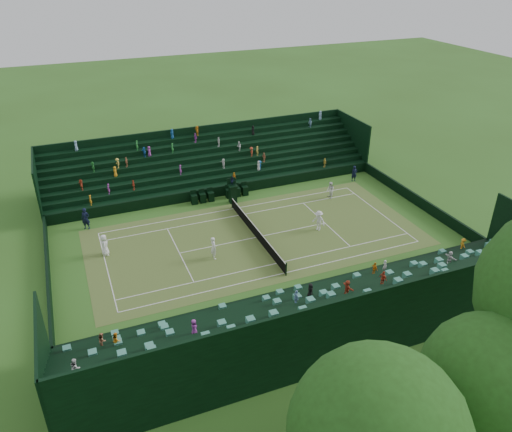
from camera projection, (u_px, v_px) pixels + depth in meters
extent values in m
plane|color=#31591C|center=(256.00, 238.00, 40.72)|extent=(160.00, 160.00, 0.00)
cube|color=#397828|center=(256.00, 237.00, 40.72)|extent=(12.97, 26.77, 0.01)
cube|color=black|center=(416.00, 200.00, 45.72)|extent=(17.17, 0.20, 1.00)
cube|color=black|center=(48.00, 274.00, 35.24)|extent=(17.17, 0.20, 1.00)
cube|color=black|center=(303.00, 291.00, 33.55)|extent=(0.20, 31.77, 1.00)
cube|color=black|center=(223.00, 191.00, 47.41)|extent=(0.20, 31.77, 1.00)
cube|color=black|center=(307.00, 295.00, 33.14)|extent=(0.80, 32.00, 1.00)
cube|color=black|center=(312.00, 299.00, 32.38)|extent=(0.80, 32.00, 1.45)
cube|color=black|center=(318.00, 304.00, 31.62)|extent=(0.80, 32.00, 1.90)
cube|color=black|center=(325.00, 308.00, 30.87)|extent=(0.80, 32.00, 2.35)
cube|color=black|center=(331.00, 313.00, 30.11)|extent=(0.80, 32.00, 2.80)
cube|color=black|center=(338.00, 318.00, 29.35)|extent=(0.80, 32.00, 3.25)
cube|color=black|center=(346.00, 324.00, 28.59)|extent=(0.80, 32.00, 3.70)
cube|color=black|center=(354.00, 329.00, 27.83)|extent=(0.80, 32.00, 4.15)
cube|color=black|center=(359.00, 330.00, 27.24)|extent=(0.20, 32.00, 4.90)
cube|color=black|center=(221.00, 189.00, 47.82)|extent=(0.80, 32.00, 1.00)
cube|color=black|center=(218.00, 183.00, 48.37)|extent=(0.80, 32.00, 1.45)
cube|color=black|center=(216.00, 178.00, 48.91)|extent=(0.80, 32.00, 1.90)
cube|color=black|center=(213.00, 173.00, 49.46)|extent=(0.80, 32.00, 2.35)
cube|color=black|center=(211.00, 168.00, 50.01)|extent=(0.80, 32.00, 2.80)
cube|color=black|center=(208.00, 163.00, 50.55)|extent=(0.80, 32.00, 3.25)
cube|color=black|center=(206.00, 158.00, 51.10)|extent=(0.80, 32.00, 3.70)
cube|color=black|center=(203.00, 154.00, 51.65)|extent=(0.80, 32.00, 4.15)
cube|color=black|center=(202.00, 149.00, 51.88)|extent=(0.20, 32.00, 4.90)
cylinder|color=black|center=(232.00, 202.00, 45.19)|extent=(0.10, 0.10, 1.06)
cylinder|color=black|center=(286.00, 269.00, 35.74)|extent=(0.10, 0.10, 1.06)
cube|color=black|center=(256.00, 233.00, 40.50)|extent=(11.57, 0.02, 0.86)
cube|color=white|center=(256.00, 228.00, 40.28)|extent=(11.57, 0.04, 0.07)
sphere|color=#204A15|center=(489.00, 381.00, 19.88)|extent=(5.54, 5.54, 5.54)
cube|color=black|center=(233.00, 194.00, 45.98)|extent=(0.64, 0.64, 1.65)
cube|color=black|center=(233.00, 186.00, 45.57)|extent=(0.83, 0.83, 0.09)
cube|color=black|center=(231.00, 181.00, 45.68)|extent=(0.07, 0.83, 0.64)
imported|color=black|center=(232.00, 181.00, 45.35)|extent=(0.38, 0.46, 0.85)
cube|color=black|center=(194.00, 199.00, 45.92)|extent=(0.55, 0.55, 0.87)
cube|color=black|center=(193.00, 193.00, 45.88)|extent=(0.07, 0.55, 0.55)
cube|color=black|center=(203.00, 198.00, 46.18)|extent=(0.55, 0.55, 0.87)
cube|color=black|center=(201.00, 191.00, 46.15)|extent=(0.07, 0.55, 0.55)
cube|color=black|center=(211.00, 197.00, 46.45)|extent=(0.55, 0.55, 0.87)
cube|color=black|center=(210.00, 190.00, 46.41)|extent=(0.07, 0.55, 0.55)
cube|color=black|center=(229.00, 193.00, 47.04)|extent=(0.55, 0.55, 0.87)
cube|color=black|center=(228.00, 187.00, 47.00)|extent=(0.07, 0.55, 0.55)
cube|color=black|center=(237.00, 192.00, 47.30)|extent=(0.55, 0.55, 0.87)
cube|color=black|center=(236.00, 186.00, 47.27)|extent=(0.07, 0.55, 0.55)
cube|color=black|center=(245.00, 191.00, 47.57)|extent=(0.55, 0.55, 0.87)
cube|color=black|center=(244.00, 184.00, 47.53)|extent=(0.07, 0.55, 0.55)
imported|color=white|center=(105.00, 245.00, 38.03)|extent=(0.90, 0.64, 1.74)
imported|color=white|center=(214.00, 248.00, 37.60)|extent=(0.68, 0.46, 1.82)
imported|color=white|center=(330.00, 190.00, 46.76)|extent=(0.85, 0.70, 1.63)
imported|color=white|center=(319.00, 221.00, 41.41)|extent=(1.32, 1.16, 1.77)
imported|color=black|center=(354.00, 174.00, 50.27)|extent=(0.46, 0.64, 1.61)
imported|color=black|center=(86.00, 219.00, 41.57)|extent=(0.70, 0.82, 1.90)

